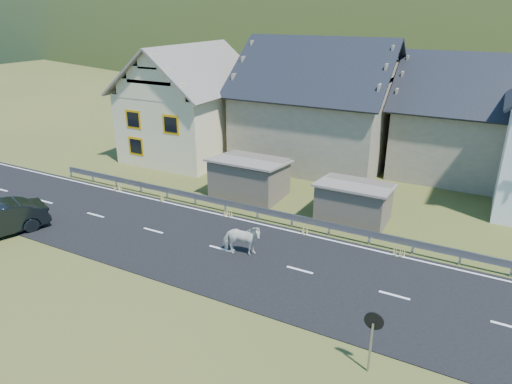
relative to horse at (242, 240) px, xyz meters
The scene contains 13 objects.
ground 1.39m from the horse, behind, with size 160.00×160.00×0.00m, color #394B1A.
road 1.38m from the horse, behind, with size 60.00×7.00×0.04m, color black.
lane_markings 1.37m from the horse, behind, with size 60.00×6.60×0.01m, color silver.
guardrail 3.87m from the horse, 107.27° to the left, with size 28.10×0.09×0.75m.
shed_left 7.23m from the horse, 115.81° to the left, with size 4.30×3.30×2.40m, color brown.
shed_right 6.88m from the horse, 60.81° to the left, with size 3.80×2.90×2.20m, color brown.
house_cream 16.77m from the horse, 132.89° to the left, with size 7.80×9.80×8.30m.
house_stone_a 15.64m from the horse, 98.14° to the left, with size 10.80×9.80×8.90m.
house_stone_b 19.04m from the horse, 65.21° to the left, with size 9.80×8.80×8.10m.
mountain 181.24m from the horse, 88.77° to the left, with size 440.00×280.00×260.00m, color #223011.
conifer_patch 123.61m from the horse, 117.04° to the left, with size 76.00×50.00×28.00m, color black.
horse is the anchor object (origin of this frame).
traffic_mirror 8.27m from the horse, 31.90° to the right, with size 0.59×0.16×2.14m.
Camera 1 is at (10.23, -15.80, 10.45)m, focal length 32.00 mm.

